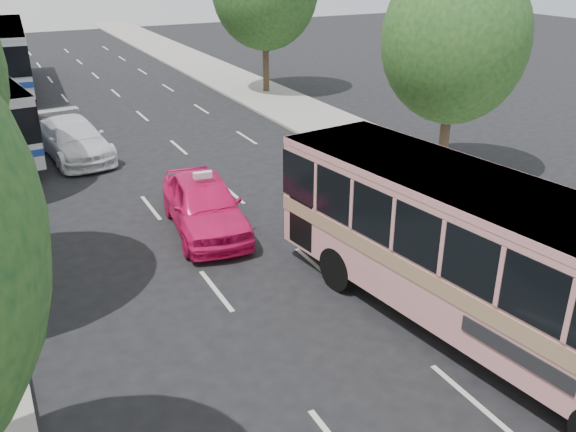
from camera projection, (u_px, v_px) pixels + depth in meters
ground at (368, 356)px, 12.92m from camera, size 120.00×120.00×0.00m
sidewalk_right at (290, 107)px, 32.71m from camera, size 4.00×90.00×0.12m
tree_right_near at (458, 34)px, 20.94m from camera, size 5.10×5.10×7.95m
pink_bus at (484, 247)px, 12.79m from camera, size 4.16×11.19×3.48m
pink_taxi at (204, 204)px, 18.33m from camera, size 2.63×5.21×1.70m
white_pickup at (74, 139)px, 24.78m from camera, size 2.70×5.56×1.56m
tour_coach_rear at (3, 51)px, 36.21m from camera, size 3.57×12.68×3.75m
taxi_roof_sign at (203, 175)px, 17.95m from camera, size 0.57×0.25×0.18m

